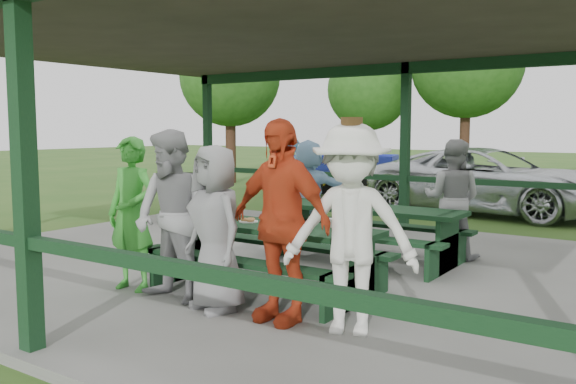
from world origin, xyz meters
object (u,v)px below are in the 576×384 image
Objects in this scene: contestant_green at (132,214)px; contestant_white_fedora at (350,229)px; spectator_lblue at (309,191)px; contestant_grey_mid at (215,228)px; picnic_table_far at (365,226)px; farm_trailer at (346,175)px; picnic_table_near at (267,248)px; pickup_truck at (489,181)px; spectator_grey at (452,199)px; spectator_blue at (292,185)px; contestant_grey_left at (172,216)px; contestant_red at (280,221)px.

contestant_white_fedora is at bearing -4.22° from contestant_green.
spectator_lblue is at bearing 108.68° from contestant_white_fedora.
contestant_grey_mid is at bearing 91.87° from spectator_lblue.
contestant_grey_mid is at bearing 167.58° from contestant_white_fedora.
picnic_table_far is 1.62m from spectator_lblue.
farm_trailer is at bearing -82.36° from spectator_lblue.
picnic_table_near is 1.52× the size of contestant_green.
spectator_grey is at bearing -163.02° from pickup_truck.
spectator_grey is 8.35m from farm_trailer.
contestant_green is at bearing -164.54° from contestant_grey_mid.
picnic_table_far is at bearing 96.09° from contestant_white_fedora.
contestant_green is 1.04× the size of contestant_grey_mid.
spectator_lblue is 2.31m from spectator_grey.
spectator_blue is 1.01× the size of spectator_grey.
farm_trailer is at bearing 83.07° from pickup_truck.
picnic_table_far is 2.94m from contestant_grey_mid.
picnic_table_far is 8.52m from farm_trailer.
contestant_grey_mid reaches higher than pickup_truck.
contestant_green is at bearing -146.34° from picnic_table_near.
farm_trailer is at bearing 120.48° from picnic_table_far.
spectator_blue is (-2.07, 1.27, 0.36)m from picnic_table_far.
picnic_table_near is 10.20m from farm_trailer.
spectator_grey is 5.65m from pickup_truck.
spectator_lblue is (-0.62, 3.68, -0.08)m from contestant_grey_left.
spectator_lblue is 0.98× the size of spectator_grey.
spectator_blue is at bearing 148.40° from picnic_table_far.
pickup_truck is (-1.41, 9.15, -0.29)m from contestant_white_fedora.
contestant_red is at bearing 77.60° from spectator_grey.
contestant_white_fedora is (2.02, 0.17, 0.03)m from contestant_grey_left.
picnic_table_far is 1.63× the size of spectator_lblue.
spectator_grey reaches higher than picnic_table_near.
spectator_grey is at bearing 51.06° from contestant_green.
contestant_grey_left is at bearing 59.48° from spectator_grey.
contestant_grey_left reaches higher than pickup_truck.
contestant_grey_left is at bearing -170.59° from contestant_red.
contestant_grey_left reaches higher than picnic_table_far.
picnic_table_near is at bearing 134.24° from contestant_white_fedora.
spectator_blue is (-0.59, 4.12, -0.03)m from contestant_green.
pickup_truck reaches higher than farm_trailer.
contestant_grey_left reaches higher than spectator_lblue.
contestant_grey_mid is (0.02, -0.91, 0.35)m from picnic_table_near.
contestant_white_fedora reaches higher than contestant_green.
spectator_blue reaches higher than spectator_lblue.
contestant_grey_mid is 3.85m from spectator_lblue.
spectator_blue reaches higher than pickup_truck.
picnic_table_near is 8.39m from pickup_truck.
contestant_grey_left reaches higher than spectator_blue.
contestant_red reaches higher than contestant_grey_left.
contestant_red is at bearing -5.49° from contestant_green.
contestant_grey_left is at bearing -12.72° from contestant_green.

